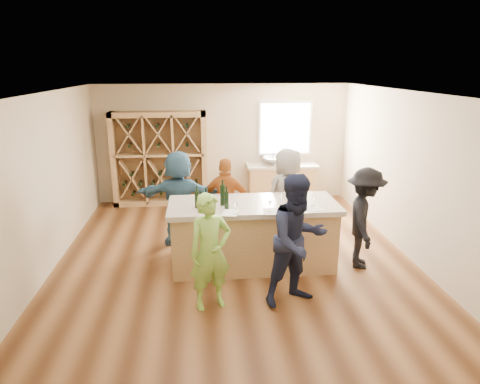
{
  "coord_description": "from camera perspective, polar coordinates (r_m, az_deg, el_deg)",
  "views": [
    {
      "loc": [
        -0.55,
        -6.69,
        3.2
      ],
      "look_at": [
        0.1,
        0.2,
        1.15
      ],
      "focal_mm": 32.0,
      "sensor_mm": 36.0,
      "label": 1
    }
  ],
  "objects": [
    {
      "name": "floor",
      "position": [
        7.46,
        -0.63,
        -9.33
      ],
      "size": [
        6.0,
        7.0,
        0.1
      ],
      "primitive_type": "cube",
      "color": "brown",
      "rests_on": "ground"
    },
    {
      "name": "ceiling",
      "position": [
        6.72,
        -0.71,
        13.51
      ],
      "size": [
        6.0,
        7.0,
        0.1
      ],
      "primitive_type": "cube",
      "color": "white",
      "rests_on": "ground"
    },
    {
      "name": "wall_back",
      "position": [
        10.41,
        -2.3,
        6.53
      ],
      "size": [
        6.0,
        0.1,
        2.8
      ],
      "primitive_type": "cube",
      "color": "tan",
      "rests_on": "ground"
    },
    {
      "name": "wall_front",
      "position": [
        3.66,
        4.09,
        -13.0
      ],
      "size": [
        6.0,
        0.1,
        2.8
      ],
      "primitive_type": "cube",
      "color": "tan",
      "rests_on": "ground"
    },
    {
      "name": "wall_left",
      "position": [
        7.36,
        -25.04,
        0.77
      ],
      "size": [
        0.1,
        7.0,
        2.8
      ],
      "primitive_type": "cube",
      "color": "tan",
      "rests_on": "ground"
    },
    {
      "name": "wall_right",
      "position": [
        7.81,
        22.25,
        1.92
      ],
      "size": [
        0.1,
        7.0,
        2.8
      ],
      "primitive_type": "cube",
      "color": "tan",
      "rests_on": "ground"
    },
    {
      "name": "window_frame",
      "position": [
        10.47,
        6.02,
        8.45
      ],
      "size": [
        1.3,
        0.06,
        1.3
      ],
      "primitive_type": "cube",
      "color": "white",
      "rests_on": "wall_back"
    },
    {
      "name": "window_pane",
      "position": [
        10.43,
        6.05,
        8.42
      ],
      "size": [
        1.18,
        0.01,
        1.18
      ],
      "primitive_type": "cube",
      "color": "white",
      "rests_on": "wall_back"
    },
    {
      "name": "wine_rack",
      "position": [
        10.22,
        -10.64,
        4.36
      ],
      "size": [
        2.2,
        0.45,
        2.2
      ],
      "primitive_type": "cube",
      "color": "tan",
      "rests_on": "floor"
    },
    {
      "name": "back_counter_base",
      "position": [
        10.45,
        5.55,
        1.06
      ],
      "size": [
        1.6,
        0.58,
        0.86
      ],
      "primitive_type": "cube",
      "color": "tan",
      "rests_on": "floor"
    },
    {
      "name": "back_counter_top",
      "position": [
        10.34,
        5.62,
        3.51
      ],
      "size": [
        1.7,
        0.62,
        0.06
      ],
      "primitive_type": "cube",
      "color": "#B1A391",
      "rests_on": "back_counter_base"
    },
    {
      "name": "sink",
      "position": [
        10.28,
        4.54,
        4.16
      ],
      "size": [
        0.54,
        0.54,
        0.19
      ],
      "primitive_type": "imported",
      "color": "silver",
      "rests_on": "back_counter_top"
    },
    {
      "name": "faucet",
      "position": [
        10.44,
        4.38,
        4.68
      ],
      "size": [
        0.02,
        0.02,
        0.3
      ],
      "primitive_type": "cylinder",
      "color": "silver",
      "rests_on": "back_counter_top"
    },
    {
      "name": "tasting_counter_base",
      "position": [
        7.07,
        1.74,
        -5.96
      ],
      "size": [
        2.6,
        1.0,
        1.0
      ],
      "primitive_type": "cube",
      "color": "tan",
      "rests_on": "floor"
    },
    {
      "name": "tasting_counter_top",
      "position": [
        6.88,
        1.78,
        -1.8
      ],
      "size": [
        2.72,
        1.12,
        0.08
      ],
      "primitive_type": "cube",
      "color": "#B1A391",
      "rests_on": "tasting_counter_base"
    },
    {
      "name": "wine_bottle_a",
      "position": [
        6.64,
        -5.77,
        -0.99
      ],
      "size": [
        0.07,
        0.07,
        0.27
      ],
      "primitive_type": "cylinder",
      "rotation": [
        0.0,
        0.0,
        -0.11
      ],
      "color": "black",
      "rests_on": "tasting_counter_top"
    },
    {
      "name": "wine_bottle_b",
      "position": [
        6.53,
        -4.54,
        -1.23
      ],
      "size": [
        0.08,
        0.08,
        0.27
      ],
      "primitive_type": "cylinder",
      "rotation": [
        0.0,
        0.0,
        0.3
      ],
      "color": "black",
      "rests_on": "tasting_counter_top"
    },
    {
      "name": "wine_bottle_c",
      "position": [
        6.72,
        -2.33,
        -0.42
      ],
      "size": [
        0.09,
        0.09,
        0.33
      ],
      "primitive_type": "cylinder",
      "rotation": [
        0.0,
        0.0,
        0.06
      ],
      "color": "black",
      "rests_on": "tasting_counter_top"
    },
    {
      "name": "wine_bottle_d",
      "position": [
        6.56,
        -1.8,
        -1.09
      ],
      "size": [
        0.09,
        0.09,
        0.28
      ],
      "primitive_type": "cylinder",
      "rotation": [
        0.0,
        0.0,
        -0.4
      ],
      "color": "black",
      "rests_on": "tasting_counter_top"
    },
    {
      "name": "wine_glass_a",
      "position": [
        6.34,
        -0.59,
        -2.27
      ],
      "size": [
        0.08,
        0.08,
        0.16
      ],
      "primitive_type": "cone",
      "rotation": [
        0.0,
        0.0,
        0.34
      ],
      "color": "white",
      "rests_on": "tasting_counter_top"
    },
    {
      "name": "wine_glass_b",
      "position": [
        6.45,
        4.02,
        -1.98
      ],
      "size": [
        0.08,
        0.08,
        0.16
      ],
      "primitive_type": "cone",
      "rotation": [
        0.0,
        0.0,
        -0.36
      ],
      "color": "white",
      "rests_on": "tasting_counter_top"
    },
    {
      "name": "wine_glass_c",
      "position": [
        6.58,
        7.79,
        -1.56
      ],
      "size": [
        0.08,
        0.08,
        0.2
      ],
      "primitive_type": "cone",
      "rotation": [
        0.0,
        0.0,
        0.14
      ],
      "color": "white",
      "rests_on": "tasting_counter_top"
    },
    {
      "name": "wine_glass_d",
      "position": [
        6.75,
        5.52,
        -1.02
      ],
      "size": [
        0.08,
        0.08,
        0.19
      ],
      "primitive_type": "cone",
      "rotation": [
        0.0,
        0.0,
        0.13
      ],
      "color": "white",
      "rests_on": "tasting_counter_top"
    },
    {
      "name": "wine_glass_e",
      "position": [
        6.8,
        9.76,
        -1.2
      ],
      "size": [
        0.08,
        0.08,
        0.16
      ],
      "primitive_type": "cone",
      "rotation": [
        0.0,
        0.0,
        -0.36
      ],
      "color": "white",
      "rests_on": "tasting_counter_top"
    },
    {
      "name": "tasting_menu_a",
      "position": [
        6.41,
        -1.33,
        -2.79
      ],
      "size": [
        0.29,
        0.35,
        0.0
      ],
      "primitive_type": "cube",
      "rotation": [
        0.0,
        0.0,
        -0.21
      ],
      "color": "white",
      "rests_on": "tasting_counter_top"
    },
    {
      "name": "tasting_menu_b",
      "position": [
        6.5,
        4.19,
        -2.58
      ],
      "size": [
        0.24,
        0.32,
        0.0
      ],
      "primitive_type": "cube",
      "rotation": [
        0.0,
        0.0,
        -0.02
      ],
      "color": "white",
      "rests_on": "tasting_counter_top"
    },
    {
      "name": "tasting_menu_c",
      "position": [
        6.72,
        9.66,
        -2.12
      ],
      "size": [
        0.31,
        0.38,
        0.0
      ],
      "primitive_type": "cube",
      "rotation": [
        0.0,
        0.0,
        0.23
      ],
      "color": "white",
      "rests_on": "tasting_counter_top"
    },
    {
      "name": "person_near_left",
      "position": [
        5.78,
        -3.98,
        -7.98
      ],
      "size": [
        0.7,
        0.6,
        1.62
      ],
      "primitive_type": "imported",
      "rotation": [
        0.0,
        0.0,
        0.33
      ],
      "color": "#8CC64C",
      "rests_on": "floor"
    },
    {
      "name": "person_near_right",
      "position": [
        5.88,
        7.72,
        -6.4
      ],
      "size": [
        1.02,
        0.78,
        1.85
      ],
      "primitive_type": "imported",
      "rotation": [
        0.0,
        0.0,
        0.37
      ],
      "color": "#191E38",
      "rests_on": "floor"
    },
    {
      "name": "person_server",
      "position": [
        7.2,
        16.26,
        -3.38
      ],
      "size": [
        0.8,
        1.18,
        1.67
      ],
      "primitive_type": "imported",
      "rotation": [
        0.0,
        0.0,
        1.27
      ],
      "color": "black",
      "rests_on": "floor"
    },
    {
      "name": "person_far_mid",
      "position": [
        7.77,
        -1.83,
        -1.39
      ],
      "size": [
        1.03,
        0.66,
        1.63
      ],
      "primitive_type": "imported",
      "rotation": [
        0.0,
        0.0,
        2.95
      ],
      "color": "#994C19",
      "rests_on": "floor"
    },
    {
      "name": "person_far_right",
      "position": [
        7.93,
        6.32,
        -0.53
      ],
      "size": [
        1.01,
        0.84,
        1.78
      ],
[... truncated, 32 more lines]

